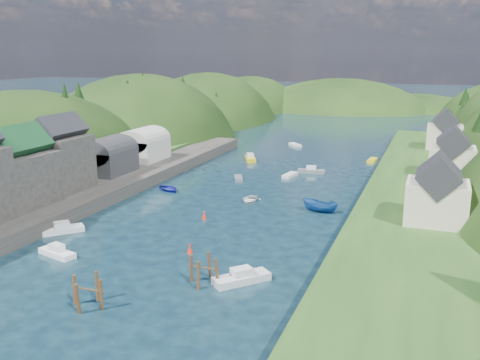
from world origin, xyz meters
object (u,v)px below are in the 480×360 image
at_px(piling_cluster_far, 204,273).
at_px(channel_buoy_far, 204,215).
at_px(piling_cluster_near, 88,295).
at_px(channel_buoy_near, 190,249).

height_order(piling_cluster_far, channel_buoy_far, piling_cluster_far).
bearing_deg(piling_cluster_near, channel_buoy_far, 91.63).
bearing_deg(channel_buoy_near, piling_cluster_far, -54.80).
bearing_deg(channel_buoy_near, channel_buoy_far, 106.69).
height_order(piling_cluster_near, channel_buoy_near, piling_cluster_near).
bearing_deg(channel_buoy_near, piling_cluster_near, -100.88).
bearing_deg(channel_buoy_far, piling_cluster_near, -88.37).
height_order(channel_buoy_near, channel_buoy_far, same).
relative_size(piling_cluster_far, channel_buoy_near, 3.08).
height_order(piling_cluster_near, channel_buoy_far, piling_cluster_near).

